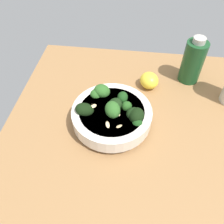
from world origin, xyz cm
name	(u,v)px	position (x,y,z in cm)	size (l,w,h in cm)	color
ground_plane	(132,130)	(0.00, 0.00, -2.23)	(69.41, 69.41, 4.46)	#996D42
bowl_of_broccoli	(112,113)	(-0.48, -5.69, 3.59)	(20.94, 20.94, 9.91)	silver
lemon_wedge	(149,80)	(-16.05, 3.79, 2.40)	(6.09, 5.55, 4.80)	yellow
bottle_short	(193,61)	(-21.22, 16.32, 6.91)	(6.46, 6.46, 14.87)	#194723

